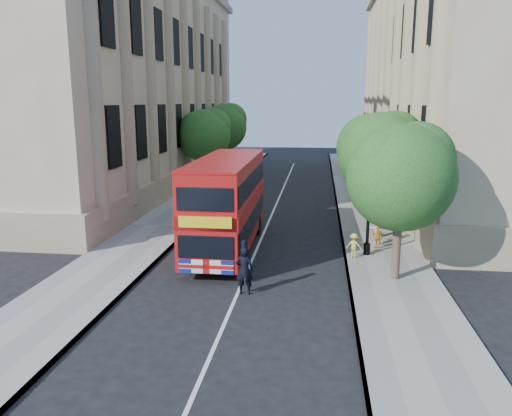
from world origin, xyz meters
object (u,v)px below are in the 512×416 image
(police_constable, at_px, (244,271))
(woman_pedestrian, at_px, (376,228))
(double_decker_bus, at_px, (227,201))
(lamp_post, at_px, (369,202))
(box_van, at_px, (217,200))

(police_constable, relative_size, woman_pedestrian, 1.16)
(double_decker_bus, distance_m, police_constable, 5.66)
(lamp_post, relative_size, double_decker_bus, 0.57)
(lamp_post, bearing_deg, woman_pedestrian, 72.14)
(box_van, distance_m, police_constable, 10.87)
(police_constable, xyz_separation_m, woman_pedestrian, (5.31, 6.75, 0.00))
(box_van, bearing_deg, double_decker_bus, -72.05)
(lamp_post, distance_m, police_constable, 7.08)
(police_constable, bearing_deg, lamp_post, -134.99)
(box_van, bearing_deg, police_constable, -71.93)
(double_decker_bus, relative_size, woman_pedestrian, 6.01)
(lamp_post, distance_m, double_decker_bus, 6.36)
(lamp_post, height_order, police_constable, lamp_post)
(double_decker_bus, relative_size, box_van, 1.86)
(box_van, xyz_separation_m, woman_pedestrian, (8.47, -3.64, -0.48))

